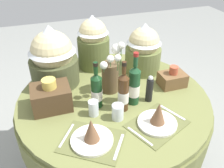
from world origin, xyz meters
name	(u,v)px	position (x,y,z in m)	size (l,w,h in m)	color
ground	(113,165)	(0.00, 0.00, 0.00)	(8.00, 8.00, 0.00)	gray
dining_table	(113,112)	(0.00, 0.00, 0.61)	(1.37, 1.37, 0.76)	olive
place_setting_left	(92,135)	(-0.25, -0.37, 0.80)	(0.43, 0.41, 0.16)	brown
place_setting_right	(158,118)	(0.16, -0.36, 0.80)	(0.42, 0.37, 0.16)	brown
flower_vase	(110,73)	(0.00, 0.07, 0.91)	(0.19, 0.19, 0.39)	brown
wine_bottle_left	(134,85)	(0.10, -0.11, 0.90)	(0.08, 0.08, 0.38)	#194223
wine_bottle_centre	(123,92)	(0.01, -0.16, 0.89)	(0.07, 0.07, 0.35)	#422814
wine_bottle_right	(97,90)	(-0.14, -0.07, 0.88)	(0.07, 0.07, 0.33)	#143819
tumbler_near_right	(118,112)	(-0.05, -0.23, 0.81)	(0.07, 0.07, 0.10)	silver
tumbler_mid	(93,108)	(-0.18, -0.15, 0.81)	(0.06, 0.06, 0.10)	silver
pepper_mill	(149,89)	(0.21, -0.12, 0.85)	(0.05, 0.05, 0.20)	black
gift_tub_back_left	(53,55)	(-0.36, 0.31, 0.99)	(0.36, 0.36, 0.46)	#474C2D
gift_tub_back_centre	(93,40)	(-0.02, 0.47, 0.99)	(0.26, 0.26, 0.44)	#566033
gift_tub_back_right	(144,47)	(0.34, 0.27, 0.97)	(0.29, 0.29, 0.41)	olive
woven_basket_side_left	(51,97)	(-0.42, 0.01, 0.84)	(0.25, 0.20, 0.22)	#47331E
woven_basket_side_right	(172,79)	(0.46, -0.01, 0.81)	(0.19, 0.14, 0.16)	brown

